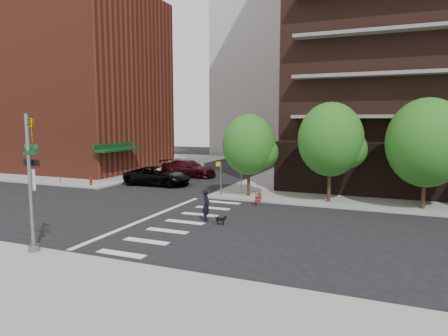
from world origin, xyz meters
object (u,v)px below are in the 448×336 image
at_px(scooter, 258,197).
at_px(fire_hydrant, 91,181).
at_px(parked_car_silver, 186,164).
at_px(dog_walker, 206,205).
at_px(parked_car_black, 158,176).
at_px(traffic_signal, 32,194).
at_px(parked_car_maroon, 188,168).

bearing_deg(scooter, fire_hydrant, 170.36).
distance_m(parked_car_silver, dog_walker, 24.03).
bearing_deg(scooter, parked_car_silver, 127.37).
xyz_separation_m(fire_hydrant, dog_walker, (14.53, -7.04, 0.39)).
distance_m(fire_hydrant, scooter, 15.97).
height_order(scooter, dog_walker, dog_walker).
bearing_deg(parked_car_silver, parked_car_black, -161.19).
relative_size(traffic_signal, scooter, 3.17).
bearing_deg(traffic_signal, parked_car_maroon, 101.66).
relative_size(parked_car_silver, scooter, 2.36).
distance_m(traffic_signal, parked_car_black, 19.14).
bearing_deg(scooter, parked_car_black, 153.18).
bearing_deg(dog_walker, parked_car_black, 18.84).
xyz_separation_m(parked_car_black, parked_car_silver, (-2.70, 10.57, -0.11)).
xyz_separation_m(traffic_signal, fire_hydrant, (-10.03, 15.29, -2.15)).
height_order(parked_car_silver, scooter, parked_car_silver).
distance_m(parked_car_maroon, scooter, 15.08).
xyz_separation_m(parked_car_black, scooter, (10.92, -4.38, -0.35)).
xyz_separation_m(traffic_signal, parked_car_black, (-5.03, 18.37, -1.85)).
relative_size(parked_car_maroon, parked_car_silver, 1.34).
xyz_separation_m(fire_hydrant, parked_car_maroon, (5.00, 9.09, 0.32)).
distance_m(parked_car_black, scooter, 11.77).
bearing_deg(traffic_signal, scooter, 67.17).
height_order(fire_hydrant, parked_car_silver, parked_car_silver).
height_order(traffic_signal, dog_walker, traffic_signal).
distance_m(traffic_signal, dog_walker, 9.57).
relative_size(parked_car_black, parked_car_silver, 1.36).
bearing_deg(traffic_signal, parked_car_black, 105.31).
relative_size(parked_car_black, scooter, 3.22).
xyz_separation_m(fire_hydrant, parked_car_silver, (2.30, 13.65, 0.18)).
bearing_deg(traffic_signal, dog_walker, 61.42).
xyz_separation_m(scooter, dog_walker, (-1.39, -5.74, 0.44)).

